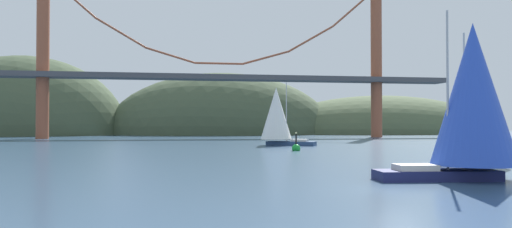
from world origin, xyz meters
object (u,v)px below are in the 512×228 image
(sailboat_yellow_sail, at_px, (470,107))
(sailboat_white_mainsail, at_px, (277,115))
(sailboat_blue_spinnaker, at_px, (471,98))
(sailboat_green_sail, at_px, (478,119))
(channel_buoy, at_px, (296,148))

(sailboat_yellow_sail, relative_size, sailboat_white_mainsail, 1.06)
(sailboat_yellow_sail, xyz_separation_m, sailboat_blue_spinnaker, (-5.11, -7.97, 0.28))
(sailboat_yellow_sail, xyz_separation_m, sailboat_white_mainsail, (-6.78, 41.25, -0.04))
(sailboat_green_sail, distance_m, sailboat_white_mainsail, 30.57)
(sailboat_yellow_sail, relative_size, sailboat_green_sail, 1.32)
(sailboat_green_sail, distance_m, channel_buoy, 22.13)
(sailboat_yellow_sail, distance_m, sailboat_white_mainsail, 41.80)
(sailboat_yellow_sail, distance_m, sailboat_blue_spinnaker, 9.47)
(sailboat_white_mainsail, distance_m, channel_buoy, 15.96)
(sailboat_yellow_sail, xyz_separation_m, sailboat_green_sail, (12.52, 17.55, -0.86))
(channel_buoy, bearing_deg, sailboat_blue_spinnaker, -85.75)
(sailboat_green_sail, height_order, channel_buoy, sailboat_green_sail)
(sailboat_white_mainsail, bearing_deg, sailboat_green_sail, -50.84)
(sailboat_white_mainsail, bearing_deg, sailboat_yellow_sail, -80.67)
(sailboat_blue_spinnaker, distance_m, channel_buoy, 34.34)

